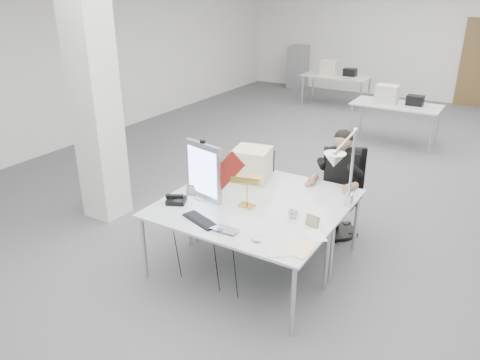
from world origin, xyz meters
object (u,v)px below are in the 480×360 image
Objects in this scene: beige_monitor at (252,164)px; laptop at (220,231)px; desk_main at (233,220)px; office_chair at (340,190)px; monitor at (204,171)px; architect_lamp at (344,170)px; bankers_lamp at (247,189)px; desk_phone at (176,201)px; seated_person at (341,167)px.

laptop is at bearing -84.55° from beige_monitor.
office_chair is at bearing 71.33° from desk_main.
monitor is (-1.05, -1.31, 0.48)m from office_chair.
architect_lamp is (0.85, 0.63, 0.48)m from desk_main.
laptop is at bearing -99.08° from bankers_lamp.
desk_phone is (-1.23, -1.56, 0.20)m from office_chair.
bankers_lamp is at bearing -138.30° from seated_person.
laptop is (-0.50, -1.80, -0.13)m from seated_person.
monitor reaches higher than office_chair.
laptop is 1.60× the size of desk_phone.
bankers_lamp is at bearing -178.94° from architect_lamp.
bankers_lamp is 0.41× the size of architect_lamp.
office_chair is 6.06× the size of desk_phone.
seated_person is 2.65× the size of laptop.
desk_phone is at bearing -112.60° from monitor.
architect_lamp is at bearing 36.74° from desk_main.
desk_main is at bearing -132.21° from office_chair.
desk_main is 1.54× the size of office_chair.
desk_main is 9.35× the size of desk_phone.
monitor is at bearing 176.18° from architect_lamp.
desk_phone is at bearing -170.41° from bankers_lamp.
desk_main is at bearing -13.19° from monitor.
architect_lamp is (1.55, 0.63, 0.44)m from desk_phone.
bankers_lamp is (-0.03, 0.31, 0.20)m from desk_main.
office_chair is 0.32m from seated_person.
seated_person is 0.99m from architect_lamp.
monitor is 1.54× the size of beige_monitor.
office_chair is at bearing 26.77° from desk_phone.
architect_lamp is at bearing -2.85° from desk_phone.
bankers_lamp reaches higher than desk_phone.
desk_main is 2.21× the size of seated_person.
desk_phone is (-0.74, 0.29, 0.01)m from laptop.
office_chair reaches higher than beige_monitor.
laptop reaches higher than desk_main.
architect_lamp is (0.32, -0.88, 0.32)m from seated_person.
desk_main is at bearing -132.78° from seated_person.
office_chair is 1.43× the size of seated_person.
monitor reaches higher than desk_main.
office_chair is at bearing 74.40° from laptop.
bankers_lamp is 0.76m from desk_phone.
bankers_lamp is at bearing -0.58° from desk_phone.
desk_phone is 1.03m from beige_monitor.
office_chair is at bearing 24.28° from beige_monitor.
desk_main is at bearing -162.49° from architect_lamp.
beige_monitor reaches higher than desk_main.
bankers_lamp reaches higher than beige_monitor.
seated_person is (0.53, 1.52, 0.16)m from desk_main.
bankers_lamp is 1.98× the size of desk_phone.
monitor is 0.66× the size of architect_lamp.
architect_lamp reaches higher than laptop.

